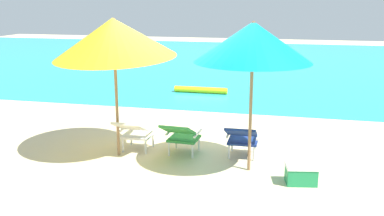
{
  "coord_description": "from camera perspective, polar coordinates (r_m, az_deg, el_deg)",
  "views": [
    {
      "loc": [
        1.85,
        -7.55,
        2.74
      ],
      "look_at": [
        0.0,
        0.21,
        0.75
      ],
      "focal_mm": 41.01,
      "sensor_mm": 36.0,
      "label": 1
    }
  ],
  "objects": [
    {
      "name": "beach_umbrella_left",
      "position": [
        7.61,
        -10.11,
        8.97
      ],
      "size": [
        2.67,
        2.7,
        2.5
      ],
      "color": "olive",
      "rests_on": "ground_plane"
    },
    {
      "name": "swim_buoy",
      "position": [
        13.11,
        1.14,
        2.38
      ],
      "size": [
        1.6,
        0.18,
        0.18
      ],
      "primitive_type": "cylinder",
      "rotation": [
        0.0,
        1.57,
        0.0
      ],
      "color": "yellow",
      "rests_on": "ocean_band"
    },
    {
      "name": "lounge_chair_center",
      "position": [
        7.77,
        -1.43,
        -3.49
      ],
      "size": [
        0.58,
        0.9,
        0.68
      ],
      "color": "#338E3D",
      "rests_on": "ground_plane"
    },
    {
      "name": "beach_umbrella_right",
      "position": [
        6.85,
        7.92,
        8.48
      ],
      "size": [
        2.6,
        2.6,
        2.41
      ],
      "color": "olive",
      "rests_on": "ground_plane"
    },
    {
      "name": "cooler_box",
      "position": [
        6.92,
        14.0,
        -8.27
      ],
      "size": [
        0.52,
        0.4,
        0.32
      ],
      "color": "#1E844C",
      "rests_on": "ground_plane"
    },
    {
      "name": "ground_plane",
      "position": [
        12.01,
        4.19,
        0.78
      ],
      "size": [
        40.0,
        40.0,
        0.0
      ],
      "primitive_type": "plane",
      "color": "beige"
    },
    {
      "name": "lounge_chair_left",
      "position": [
        8.03,
        -7.5,
        -3.03
      ],
      "size": [
        0.55,
        0.88,
        0.68
      ],
      "color": "silver",
      "rests_on": "ground_plane"
    },
    {
      "name": "lounge_chair_right",
      "position": [
        7.68,
        6.54,
        -3.79
      ],
      "size": [
        0.56,
        0.88,
        0.68
      ],
      "color": "navy",
      "rests_on": "ground_plane"
    },
    {
      "name": "ocean_band",
      "position": [
        19.67,
        7.91,
        5.87
      ],
      "size": [
        40.0,
        18.0,
        0.01
      ],
      "primitive_type": "cube",
      "color": "#28B2B7",
      "rests_on": "ground_plane"
    }
  ]
}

